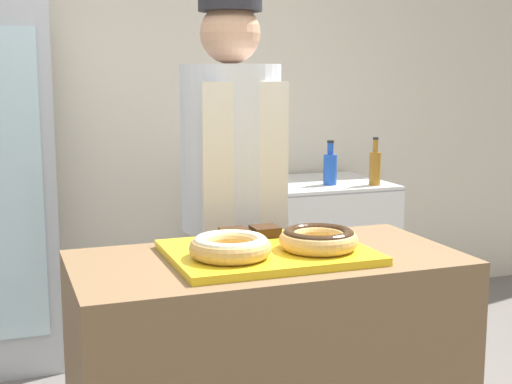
% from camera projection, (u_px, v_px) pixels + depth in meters
% --- Properties ---
extents(wall_back, '(8.00, 0.06, 2.70)m').
position_uv_depth(wall_back, '(134.00, 88.00, 4.03)').
color(wall_back, beige).
rests_on(wall_back, ground_plane).
extents(serving_tray, '(0.59, 0.46, 0.02)m').
position_uv_depth(serving_tray, '(267.00, 252.00, 2.13)').
color(serving_tray, yellow).
rests_on(serving_tray, display_counter).
extents(donut_light_glaze, '(0.24, 0.24, 0.06)m').
position_uv_depth(donut_light_glaze, '(230.00, 246.00, 2.02)').
color(donut_light_glaze, tan).
rests_on(donut_light_glaze, serving_tray).
extents(donut_chocolate_glaze, '(0.24, 0.24, 0.06)m').
position_uv_depth(donut_chocolate_glaze, '(318.00, 238.00, 2.11)').
color(donut_chocolate_glaze, tan).
rests_on(donut_chocolate_glaze, serving_tray).
extents(brownie_back_left, '(0.08, 0.08, 0.03)m').
position_uv_depth(brownie_back_left, '(234.00, 234.00, 2.26)').
color(brownie_back_left, '#382111').
rests_on(brownie_back_left, serving_tray).
extents(brownie_back_right, '(0.08, 0.08, 0.03)m').
position_uv_depth(brownie_back_right, '(265.00, 231.00, 2.29)').
color(brownie_back_right, '#382111').
rests_on(brownie_back_right, serving_tray).
extents(baker_person, '(0.38, 0.38, 1.73)m').
position_uv_depth(baker_person, '(232.00, 209.00, 2.75)').
color(baker_person, '#4C4C51').
rests_on(baker_person, ground_plane).
extents(chest_freezer, '(0.98, 0.67, 0.82)m').
position_uv_depth(chest_freezer, '(298.00, 252.00, 4.11)').
color(chest_freezer, silver).
rests_on(chest_freezer, ground_plane).
extents(bottle_blue, '(0.08, 0.08, 0.25)m').
position_uv_depth(bottle_blue, '(330.00, 168.00, 3.95)').
color(bottle_blue, '#1E4CB2').
rests_on(bottle_blue, chest_freezer).
extents(bottle_amber, '(0.06, 0.06, 0.27)m').
position_uv_depth(bottle_amber, '(375.00, 167.00, 3.93)').
color(bottle_amber, '#99661E').
rests_on(bottle_amber, chest_freezer).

